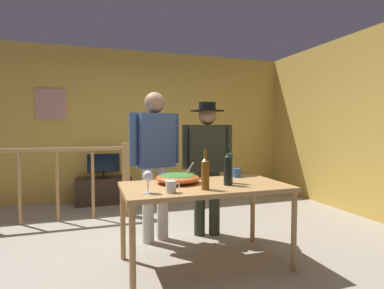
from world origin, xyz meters
name	(u,v)px	position (x,y,z in m)	size (l,w,h in m)	color
ground_plane	(154,251)	(0.00, 0.00, 0.00)	(8.19, 8.19, 0.00)	#9E9384
back_wall	(125,125)	(0.00, 2.62, 1.34)	(6.30, 0.10, 2.68)	gold
side_wall_right	(340,124)	(3.15, 0.79, 1.34)	(0.10, 3.93, 2.68)	gold
framed_picture	(51,104)	(-1.24, 2.56, 1.68)	(0.48, 0.03, 0.52)	tan
stair_railing	(55,175)	(-1.07, 1.42, 0.65)	(2.86, 0.10, 1.07)	#B2844C
tv_console	(104,190)	(-0.41, 2.27, 0.22)	(0.90, 0.40, 0.44)	#38281E
flat_screen_tv	(104,164)	(-0.41, 2.24, 0.68)	(0.52, 0.12, 0.41)	black
serving_table	(205,192)	(0.39, -0.46, 0.69)	(1.51, 0.81, 0.76)	#B2844C
salad_bowl	(178,178)	(0.18, -0.31, 0.82)	(0.42, 0.42, 0.21)	#DB5B23
wine_glass	(148,177)	(-0.17, -0.66, 0.89)	(0.08, 0.08, 0.18)	silver
wine_bottle_dark	(228,169)	(0.59, -0.55, 0.91)	(0.08, 0.08, 0.35)	black
wine_bottle_green	(230,166)	(0.65, -0.45, 0.92)	(0.06, 0.06, 0.37)	#1E5628
wine_bottle_amber	(205,173)	(0.32, -0.67, 0.91)	(0.07, 0.07, 0.34)	brown
mug_blue	(237,173)	(0.86, -0.17, 0.81)	(0.12, 0.09, 0.09)	#3866B2
mug_white	(171,187)	(0.01, -0.70, 0.81)	(0.12, 0.08, 0.10)	white
person_standing_left	(155,153)	(0.08, 0.30, 1.00)	(0.59, 0.32, 1.68)	beige
person_standing_right	(207,157)	(0.71, 0.30, 0.94)	(0.58, 0.41, 1.59)	#2D3323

